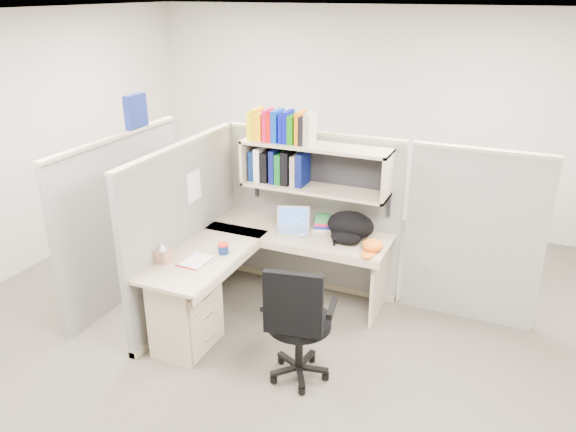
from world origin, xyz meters
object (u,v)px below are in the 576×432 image
at_px(laptop, 293,221).
at_px(task_chair, 298,341).
at_px(snack_canister, 223,248).
at_px(backpack, 349,227).
at_px(desk, 218,291).

xyz_separation_m(laptop, task_chair, (0.53, -1.14, -0.47)).
height_order(laptop, task_chair, task_chair).
bearing_deg(laptop, snack_canister, -137.91).
height_order(laptop, backpack, backpack).
xyz_separation_m(snack_canister, task_chair, (0.90, -0.47, -0.41)).
bearing_deg(snack_canister, desk, -84.15).
relative_size(desk, snack_canister, 18.28).
height_order(desk, laptop, laptop).
height_order(laptop, snack_canister, laptop).
relative_size(laptop, backpack, 0.71).
distance_m(backpack, snack_canister, 1.15).
bearing_deg(laptop, backpack, -17.71).
xyz_separation_m(backpack, snack_canister, (-0.91, -0.69, -0.08)).
bearing_deg(task_chair, backpack, 89.28).
bearing_deg(task_chair, snack_canister, 152.57).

